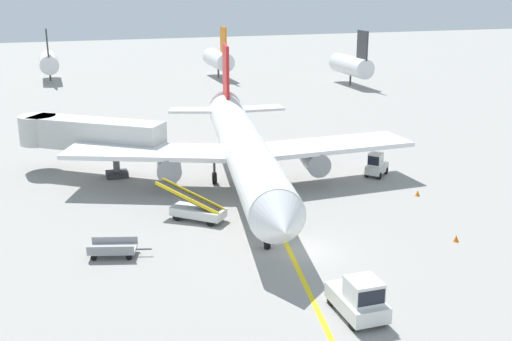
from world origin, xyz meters
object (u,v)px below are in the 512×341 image
object	(u,v)px
ground_crew_marshaller	(271,202)
airliner	(243,147)
baggage_tug_near_wing	(376,166)
belt_loader_forward_hold	(196,209)
safety_cone_nose_left	(456,238)
jet_bridge	(82,134)
pushback_tug	(359,299)
safety_cone_nose_right	(418,193)
baggage_cart_loaded	(113,249)

from	to	relation	value
ground_crew_marshaller	airliner	bearing A→B (deg)	91.18
baggage_tug_near_wing	belt_loader_forward_hold	distance (m)	17.68
safety_cone_nose_left	baggage_tug_near_wing	bearing A→B (deg)	81.93
jet_bridge	airliner	bearing A→B (deg)	-34.23
pushback_tug	safety_cone_nose_left	bearing A→B (deg)	32.03
baggage_tug_near_wing	safety_cone_nose_right	size ratio (longest dim) A/B	6.04
baggage_tug_near_wing	ground_crew_marshaller	bearing A→B (deg)	-153.31
jet_bridge	baggage_tug_near_wing	distance (m)	25.20
jet_bridge	baggage_cart_loaded	world-z (taller)	jet_bridge
airliner	safety_cone_nose_right	world-z (taller)	airliner
pushback_tug	baggage_cart_loaded	xyz separation A→B (m)	(-10.78, 11.14, -0.53)
pushback_tug	ground_crew_marshaller	bearing A→B (deg)	87.23
belt_loader_forward_hold	baggage_cart_loaded	bearing A→B (deg)	-145.35
belt_loader_forward_hold	ground_crew_marshaller	size ratio (longest dim) A/B	2.68
airliner	pushback_tug	bearing A→B (deg)	-91.59
pushback_tug	baggage_cart_loaded	distance (m)	15.51
pushback_tug	safety_cone_nose_left	xyz separation A→B (m)	(10.30, 6.44, -0.77)
safety_cone_nose_right	safety_cone_nose_left	bearing A→B (deg)	-106.70
baggage_tug_near_wing	safety_cone_nose_right	xyz separation A→B (m)	(0.55, -5.62, -0.71)
jet_bridge	belt_loader_forward_hold	distance (m)	15.51
ground_crew_marshaller	jet_bridge	bearing A→B (deg)	129.79
jet_bridge	pushback_tug	world-z (taller)	jet_bridge
ground_crew_marshaller	safety_cone_nose_left	distance (m)	12.71
baggage_tug_near_wing	pushback_tug	bearing A→B (deg)	-120.86
airliner	baggage_tug_near_wing	distance (m)	11.99
ground_crew_marshaller	safety_cone_nose_left	xyz separation A→B (m)	(9.58, -8.33, -0.69)
airliner	safety_cone_nose_right	xyz separation A→B (m)	(12.27, -6.11, -3.20)
pushback_tug	ground_crew_marshaller	xyz separation A→B (m)	(0.72, 14.77, -0.08)
ground_crew_marshaller	safety_cone_nose_left	world-z (taller)	ground_crew_marshaller
airliner	safety_cone_nose_left	bearing A→B (deg)	-56.45
airliner	safety_cone_nose_left	size ratio (longest dim) A/B	80.01
pushback_tug	belt_loader_forward_hold	distance (m)	16.08
baggage_tug_near_wing	jet_bridge	bearing A→B (deg)	160.06
baggage_tug_near_wing	safety_cone_nose_left	bearing A→B (deg)	-98.07
belt_loader_forward_hold	ground_crew_marshaller	xyz separation A→B (m)	(5.31, -0.64, 0.13)
pushback_tug	belt_loader_forward_hold	xyz separation A→B (m)	(-4.60, 15.41, -0.22)
belt_loader_forward_hold	baggage_cart_loaded	world-z (taller)	belt_loader_forward_hold
ground_crew_marshaller	pushback_tug	bearing A→B (deg)	-92.77
jet_bridge	safety_cone_nose_right	xyz separation A→B (m)	(24.12, -14.17, -3.32)
ground_crew_marshaller	safety_cone_nose_right	size ratio (longest dim) A/B	3.86
airliner	belt_loader_forward_hold	world-z (taller)	airliner
jet_bridge	pushback_tug	size ratio (longest dim) A/B	3.27
safety_cone_nose_left	pushback_tug	bearing A→B (deg)	-147.97
baggage_tug_near_wing	safety_cone_nose_left	size ratio (longest dim) A/B	6.04
jet_bridge	baggage_tug_near_wing	world-z (taller)	jet_bridge
airliner	belt_loader_forward_hold	size ratio (longest dim) A/B	7.72
airliner	jet_bridge	bearing A→B (deg)	145.77
pushback_tug	safety_cone_nose_right	world-z (taller)	pushback_tug
baggage_tug_near_wing	safety_cone_nose_right	world-z (taller)	baggage_tug_near_wing
baggage_cart_loaded	safety_cone_nose_left	bearing A→B (deg)	-12.56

